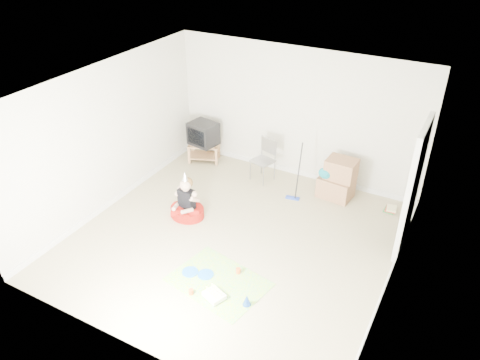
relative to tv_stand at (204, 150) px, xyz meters
The scene contains 16 objects.
ground 2.81m from the tv_stand, 47.87° to the right, with size 5.00×5.00×0.00m, color tan.
doorway_recess 4.52m from the tv_stand, 11.40° to the right, with size 0.02×0.90×2.05m, color black.
tv_stand is the anchor object (origin of this frame).
crt_tv 0.40m from the tv_stand, 90.00° to the right, with size 0.55×0.46×0.48m, color black.
folding_chair 1.46m from the tv_stand, ahead, with size 0.48×0.47×0.87m.
cardboard_boxes 2.95m from the tv_stand, ahead, with size 0.66×0.53×0.78m.
floor_mop 2.31m from the tv_stand, 12.20° to the right, with size 0.27×0.35×1.04m.
book_pile 3.98m from the tv_stand, ahead, with size 0.20×0.25×0.08m.
seated_woman 2.07m from the tv_stand, 66.18° to the right, with size 0.65×0.65×0.89m.
party_mat 3.78m from the tv_stand, 54.73° to the right, with size 1.37×0.99×0.01m, color #EF329D.
birthday_cake 4.09m from the tv_stand, 55.94° to the right, with size 0.35×0.32×0.14m.
blue_plate_near 3.61m from the tv_stand, 57.60° to the right, with size 0.24×0.24×0.01m, color blue.
blue_plate_far 3.55m from the tv_stand, 61.37° to the right, with size 0.25×0.25×0.01m, color blue.
orange_cup_near 3.64m from the tv_stand, 49.80° to the right, with size 0.07×0.07×0.08m, color #DA5118.
orange_cup_far 4.00m from the tv_stand, 60.58° to the right, with size 0.07×0.07×0.08m, color #DA5118.
blue_party_hat 4.29m from the tv_stand, 50.01° to the right, with size 0.12×0.12×0.17m, color #1A47B7.
Camera 1 is at (3.01, -5.36, 4.83)m, focal length 35.00 mm.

